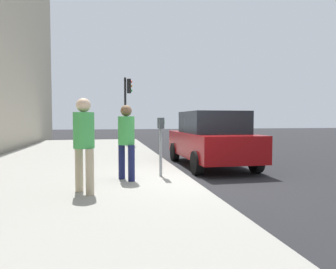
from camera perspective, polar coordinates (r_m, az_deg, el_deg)
ground_plane at (r=7.49m, az=3.77°, el=-8.86°), size 80.00×80.00×0.00m
sidewalk_slab at (r=7.31m, az=-19.87°, el=-8.72°), size 28.00×6.00×0.15m
parking_meter at (r=7.27m, az=-1.37°, el=0.06°), size 0.36×0.12×1.41m
pedestrian_at_meter at (r=6.87m, az=-7.84°, el=-0.40°), size 0.46×0.37×1.69m
pedestrian_bystander at (r=5.80m, az=-15.54°, el=-0.52°), size 0.47×0.38×1.76m
parked_sedan_near at (r=9.85m, az=8.08°, el=-0.81°), size 4.41×1.98×1.77m
traffic_signal at (r=16.47m, az=-7.69°, el=6.51°), size 0.24×0.44×3.60m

